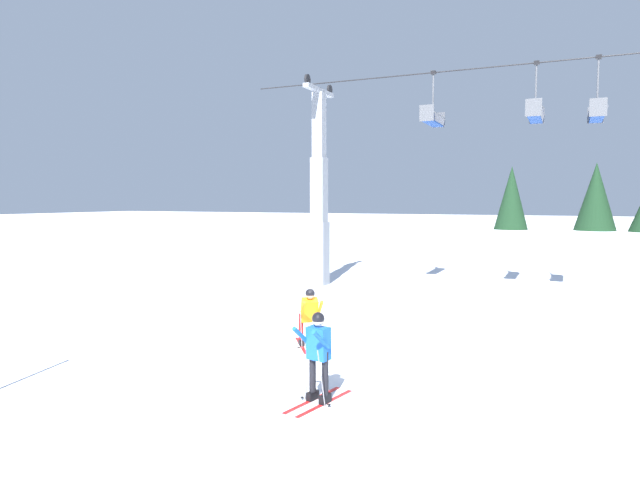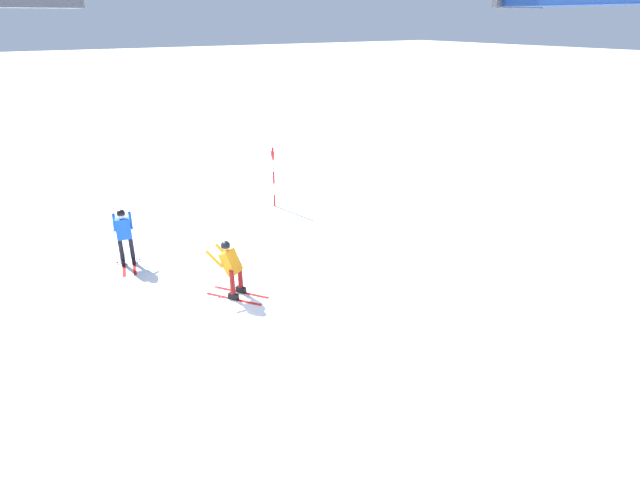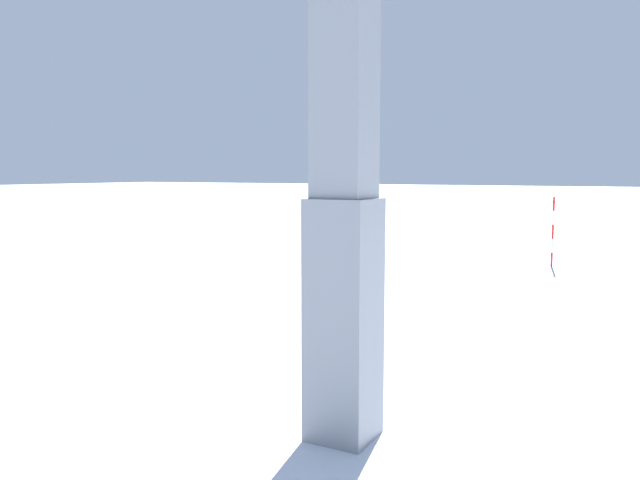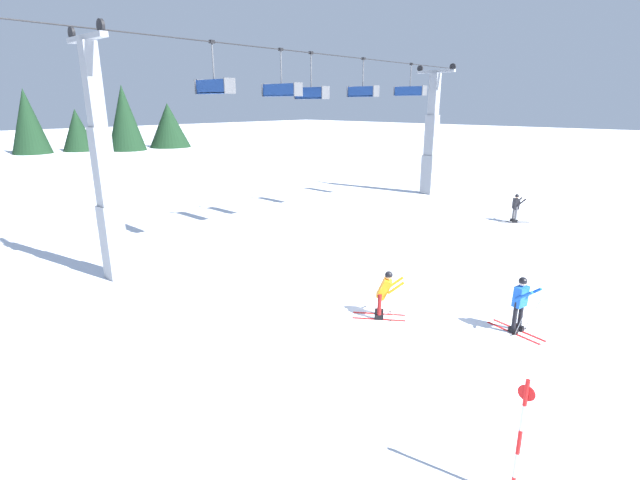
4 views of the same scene
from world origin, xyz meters
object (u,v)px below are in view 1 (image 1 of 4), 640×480
chairlift_seat_second (533,112)px  skier_distant_uphill (318,350)px  chairlift_seat_middle (595,111)px  lift_tower_near (319,200)px  skier_carving_main (309,313)px  chairlift_seat_nearest (431,117)px

chairlift_seat_second → skier_distant_uphill: (-2.98, -13.36, -6.21)m
chairlift_seat_middle → lift_tower_near: bearing=180.0°
skier_distant_uphill → chairlift_seat_second: bearing=77.4°
skier_carving_main → skier_distant_uphill: (1.86, -3.55, 0.12)m
chairlift_seat_nearest → chairlift_seat_second: bearing=0.0°
lift_tower_near → skier_distant_uphill: (6.01, -13.36, -2.84)m
chairlift_seat_nearest → chairlift_seat_middle: 6.05m
chairlift_seat_nearest → chairlift_seat_middle: bearing=0.0°
chairlift_seat_second → chairlift_seat_middle: bearing=0.0°
lift_tower_near → chairlift_seat_middle: lift_tower_near is taller
chairlift_seat_nearest → chairlift_seat_second: 3.93m
lift_tower_near → chairlift_seat_middle: size_ratio=3.95×
chairlift_seat_middle → skier_distant_uphill: size_ratio=1.31×
chairlift_seat_nearest → skier_distant_uphill: 14.79m
skier_carving_main → chairlift_seat_middle: bearing=54.7°
skier_carving_main → chairlift_seat_nearest: 11.74m
lift_tower_near → skier_distant_uphill: 14.92m
chairlift_seat_nearest → chairlift_seat_middle: (6.04, 0.00, -0.16)m
chairlift_seat_second → skier_distant_uphill: chairlift_seat_second is taller
chairlift_seat_middle → skier_distant_uphill: 15.55m
chairlift_seat_middle → chairlift_seat_nearest: bearing=180.0°
skier_carving_main → chairlift_seat_nearest: size_ratio=0.78×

